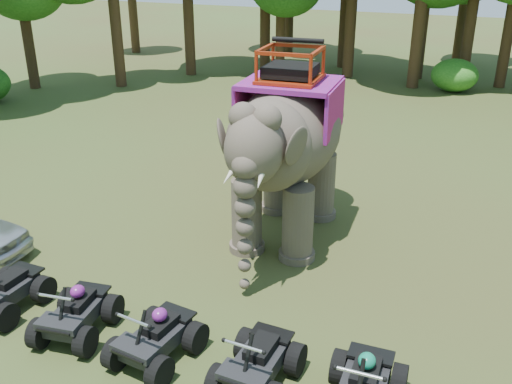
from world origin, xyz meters
The scene contains 11 objects.
ground centered at (0.00, 0.00, 0.00)m, with size 110.00×110.00×0.00m, color #47381E.
elephant centered at (-0.04, 3.16, 2.36)m, with size 2.47×5.61×4.71m, color #4B4237, non-canonical shape.
atv_0 centered at (-3.92, -2.20, 0.58)m, with size 1.15×1.57×1.17m, color black, non-canonical shape.
atv_1 centered at (-2.13, -2.26, 0.59)m, with size 1.16×1.59×1.18m, color black, non-canonical shape.
atv_2 centered at (-0.37, -2.27, 0.59)m, with size 1.16×1.60×1.18m, color black, non-canonical shape.
atv_3 centered at (1.50, -2.14, 0.59)m, with size 1.17×1.60×1.19m, color black, non-canonical shape.
atv_4 centered at (3.23, -2.05, 0.61)m, with size 1.21×1.66×1.23m, color black, non-canonical shape.
tree_26 centered at (-17.47, 12.89, 3.62)m, with size 5.07×5.07×7.24m, color #195114, non-canonical shape.
tree_27 centered at (-13.69, 15.02, 4.21)m, with size 5.89×5.89×8.42m, color #195114, non-canonical shape.
tree_31 centered at (-7.10, 20.63, 3.52)m, with size 4.93×4.93×7.05m, color #195114, non-canonical shape.
tree_32 centered at (2.43, 22.35, 4.13)m, with size 5.79×5.79×8.27m, color #195114, non-canonical shape.
Camera 1 is at (4.47, -8.97, 6.74)m, focal length 40.00 mm.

